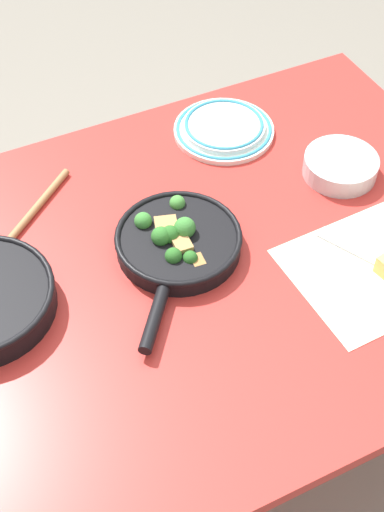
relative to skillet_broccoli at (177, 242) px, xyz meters
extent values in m
plane|color=slate|center=(0.01, -0.04, -0.75)|extent=(14.00, 14.00, 0.00)
cube|color=#B72D28|center=(0.01, -0.04, -0.04)|extent=(1.30, 0.93, 0.03)
cylinder|color=#BCBCC1|center=(0.60, 0.37, -0.40)|extent=(0.05, 0.05, 0.69)
cylinder|color=black|center=(0.00, 0.00, -0.01)|extent=(0.24, 0.24, 0.04)
torus|color=black|center=(0.00, 0.00, 0.01)|extent=(0.24, 0.24, 0.01)
cylinder|color=black|center=(-0.11, -0.15, 0.00)|extent=(0.10, 0.12, 0.02)
cylinder|color=#357027|center=(0.04, 0.08, -0.01)|extent=(0.01, 0.01, 0.02)
sphere|color=#428438|center=(0.04, 0.08, 0.01)|extent=(0.03, 0.03, 0.03)
cylinder|color=#2C6823|center=(0.02, 0.01, 0.00)|extent=(0.01, 0.01, 0.02)
sphere|color=#387A33|center=(0.02, 0.01, 0.02)|extent=(0.04, 0.04, 0.04)
cylinder|color=#205218|center=(-0.03, -0.05, -0.01)|extent=(0.01, 0.01, 0.02)
sphere|color=#286023|center=(-0.03, -0.05, 0.01)|extent=(0.03, 0.03, 0.03)
cylinder|color=#205218|center=(0.00, -0.06, -0.01)|extent=(0.01, 0.01, 0.02)
sphere|color=#286023|center=(0.00, -0.06, 0.01)|extent=(0.03, 0.03, 0.03)
cylinder|color=#2C6823|center=(-0.04, 0.06, 0.00)|extent=(0.01, 0.01, 0.02)
sphere|color=#387A33|center=(-0.04, 0.06, 0.02)|extent=(0.03, 0.03, 0.03)
cylinder|color=#245B1C|center=(-0.03, 0.01, 0.00)|extent=(0.01, 0.01, 0.02)
sphere|color=#2D6B28|center=(-0.03, 0.01, 0.02)|extent=(0.04, 0.04, 0.04)
cylinder|color=#205218|center=(-0.01, 0.01, 0.00)|extent=(0.01, 0.01, 0.02)
sphere|color=#286023|center=(-0.01, 0.01, 0.02)|extent=(0.04, 0.04, 0.04)
cube|color=#AD7F4C|center=(0.00, -0.02, 0.00)|extent=(0.03, 0.04, 0.04)
cube|color=#AD7F4C|center=(-0.01, 0.04, 0.00)|extent=(0.05, 0.04, 0.04)
cube|color=#9E703D|center=(0.01, 0.01, 0.00)|extent=(0.03, 0.03, 0.02)
cube|color=#9E703D|center=(0.01, -0.07, 0.00)|extent=(0.03, 0.03, 0.03)
cylinder|color=#996B42|center=(-0.24, 0.19, -0.02)|extent=(0.26, 0.22, 0.02)
cube|color=beige|center=(0.32, -0.20, -0.02)|extent=(0.33, 0.28, 0.00)
cube|color=silver|center=(0.30, -0.14, -0.02)|extent=(0.09, 0.14, 0.01)
cylinder|color=silver|center=(0.24, 0.28, -0.02)|extent=(0.23, 0.23, 0.01)
torus|color=teal|center=(0.24, 0.28, -0.01)|extent=(0.22, 0.22, 0.01)
cylinder|color=silver|center=(0.24, 0.28, -0.01)|extent=(0.19, 0.19, 0.01)
torus|color=teal|center=(0.24, 0.28, 0.00)|extent=(0.18, 0.18, 0.01)
cylinder|color=#B7B7BC|center=(0.40, 0.05, 0.00)|extent=(0.16, 0.16, 0.04)
camera|label=1|loc=(-0.37, -0.83, 1.00)|focal=50.00mm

